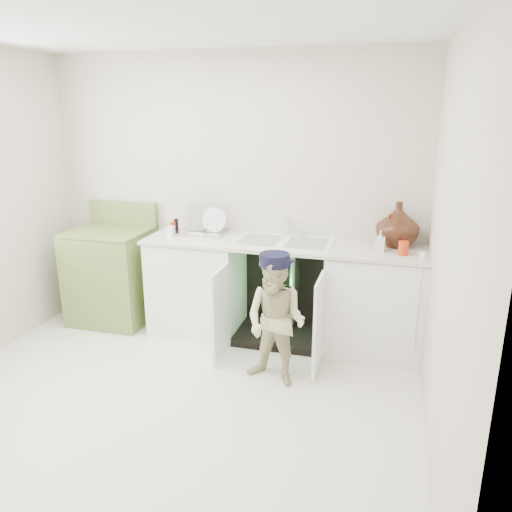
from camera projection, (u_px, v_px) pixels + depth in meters
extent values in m
plane|color=beige|center=(170.00, 400.00, 3.58)|extent=(3.50, 3.50, 0.00)
cube|color=beige|center=(232.00, 193.00, 4.61)|extent=(3.50, 2.50, 0.02)
cube|color=beige|center=(448.00, 251.00, 2.78)|extent=(2.50, 3.00, 0.02)
plane|color=white|center=(149.00, 19.00, 2.86)|extent=(3.50, 3.50, 0.00)
cube|color=white|center=(198.00, 285.00, 4.63)|extent=(0.80, 0.60, 0.86)
cube|color=white|center=(374.00, 302.00, 4.22)|extent=(0.80, 0.60, 0.86)
cube|color=black|center=(288.00, 283.00, 4.67)|extent=(0.80, 0.06, 0.86)
cube|color=black|center=(281.00, 334.00, 4.54)|extent=(0.80, 0.60, 0.06)
cylinder|color=gray|center=(277.00, 287.00, 4.53)|extent=(0.05, 0.05, 0.70)
cylinder|color=gray|center=(292.00, 288.00, 4.49)|extent=(0.05, 0.05, 0.70)
cylinder|color=gray|center=(284.00, 271.00, 4.42)|extent=(0.07, 0.18, 0.07)
cube|color=white|center=(221.00, 313.00, 4.07)|extent=(0.03, 0.40, 0.76)
cube|color=white|center=(318.00, 324.00, 3.87)|extent=(0.02, 0.40, 0.76)
cube|color=beige|center=(283.00, 244.00, 4.29)|extent=(2.44, 0.64, 0.03)
cube|color=beige|center=(290.00, 226.00, 4.54)|extent=(2.44, 0.02, 0.15)
cube|color=white|center=(283.00, 243.00, 4.29)|extent=(0.85, 0.55, 0.02)
cube|color=gray|center=(260.00, 240.00, 4.34)|extent=(0.34, 0.40, 0.01)
cube|color=gray|center=(307.00, 243.00, 4.24)|extent=(0.34, 0.40, 0.01)
cylinder|color=silver|center=(288.00, 226.00, 4.47)|extent=(0.03, 0.03, 0.17)
cylinder|color=silver|center=(287.00, 220.00, 4.39)|extent=(0.02, 0.14, 0.02)
cylinder|color=silver|center=(300.00, 233.00, 4.45)|extent=(0.04, 0.04, 0.06)
cylinder|color=white|center=(418.00, 307.00, 3.82)|extent=(0.01, 0.01, 0.70)
cube|color=white|center=(422.00, 256.00, 3.79)|extent=(0.04, 0.02, 0.06)
cube|color=silver|center=(202.00, 232.00, 4.60)|extent=(0.46, 0.31, 0.02)
cylinder|color=silver|center=(198.00, 223.00, 4.61)|extent=(0.29, 0.10, 0.28)
cylinder|color=white|center=(214.00, 225.00, 4.55)|extent=(0.23, 0.06, 0.22)
cylinder|color=silver|center=(179.00, 225.00, 4.53)|extent=(0.01, 0.01, 0.13)
cylinder|color=silver|center=(188.00, 226.00, 4.51)|extent=(0.01, 0.01, 0.13)
cylinder|color=silver|center=(198.00, 226.00, 4.49)|extent=(0.01, 0.01, 0.13)
cylinder|color=silver|center=(207.00, 227.00, 4.46)|extent=(0.01, 0.01, 0.13)
cylinder|color=silver|center=(217.00, 227.00, 4.44)|extent=(0.01, 0.01, 0.13)
imported|color=#4B2315|center=(398.00, 224.00, 4.13)|extent=(0.35, 0.35, 0.37)
imported|color=orange|center=(387.00, 230.00, 4.12)|extent=(0.11, 0.11, 0.28)
imported|color=silver|center=(380.00, 241.00, 4.00)|extent=(0.08, 0.08, 0.17)
cylinder|color=red|center=(403.00, 248.00, 3.91)|extent=(0.08, 0.08, 0.11)
cylinder|color=#AC2C0E|center=(173.00, 227.00, 4.62)|extent=(0.05, 0.05, 0.10)
cylinder|color=beige|center=(172.00, 230.00, 4.54)|extent=(0.06, 0.06, 0.08)
cylinder|color=black|center=(176.00, 225.00, 4.65)|extent=(0.04, 0.04, 0.12)
cube|color=white|center=(170.00, 232.00, 4.44)|extent=(0.05, 0.05, 0.09)
cube|color=olive|center=(112.00, 277.00, 4.83)|extent=(0.72, 0.65, 0.88)
cube|color=olive|center=(108.00, 231.00, 4.70)|extent=(0.72, 0.65, 0.02)
cube|color=olive|center=(123.00, 213.00, 4.93)|extent=(0.72, 0.06, 0.23)
cylinder|color=black|center=(82.00, 235.00, 4.60)|extent=(0.16, 0.16, 0.02)
cylinder|color=silver|center=(82.00, 233.00, 4.60)|extent=(0.19, 0.19, 0.01)
cylinder|color=black|center=(101.00, 227.00, 4.90)|extent=(0.16, 0.16, 0.02)
cylinder|color=silver|center=(101.00, 226.00, 4.89)|extent=(0.19, 0.19, 0.01)
cylinder|color=black|center=(117.00, 237.00, 4.51)|extent=(0.16, 0.16, 0.02)
cylinder|color=silver|center=(117.00, 236.00, 4.50)|extent=(0.19, 0.19, 0.01)
cylinder|color=black|center=(134.00, 229.00, 4.80)|extent=(0.16, 0.16, 0.02)
cylinder|color=silver|center=(134.00, 228.00, 4.80)|extent=(0.19, 0.19, 0.01)
imported|color=beige|center=(276.00, 321.00, 3.68)|extent=(0.57, 0.49, 1.00)
cylinder|color=black|center=(276.00, 261.00, 3.55)|extent=(0.27, 0.27, 0.09)
cube|color=black|center=(283.00, 262.00, 3.64)|extent=(0.19, 0.13, 0.01)
cube|color=black|center=(277.00, 275.00, 4.02)|extent=(0.07, 0.01, 0.14)
cube|color=#26F23F|center=(277.00, 275.00, 4.01)|extent=(0.06, 0.00, 0.12)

